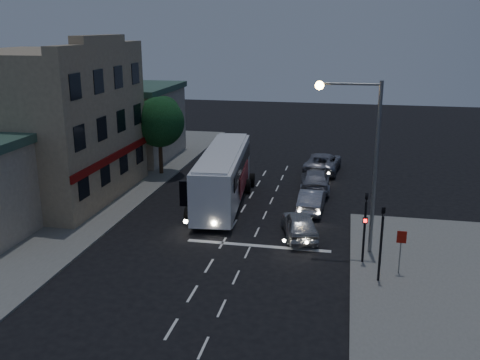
% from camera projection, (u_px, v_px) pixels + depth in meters
% --- Properties ---
extents(ground, '(120.00, 120.00, 0.00)m').
position_uv_depth(ground, '(214.00, 258.00, 27.97)').
color(ground, black).
extents(sidewalk_far, '(12.00, 50.00, 0.12)m').
position_uv_depth(sidewalk_far, '(64.00, 196.00, 37.96)').
color(sidewalk_far, slate).
rests_on(sidewalk_far, ground).
extents(road_markings, '(8.00, 30.55, 0.01)m').
position_uv_depth(road_markings, '(250.00, 236.00, 30.83)').
color(road_markings, silver).
rests_on(road_markings, ground).
extents(tour_bus, '(3.62, 12.20, 3.69)m').
position_uv_depth(tour_bus, '(223.00, 174.00, 36.18)').
color(tour_bus, white).
rests_on(tour_bus, ground).
extents(car_suv, '(2.77, 4.75, 1.52)m').
position_uv_depth(car_suv, '(299.00, 224.00, 30.55)').
color(car_suv, '#B9B9BB').
rests_on(car_suv, ground).
extents(car_sedan_a, '(1.66, 4.42, 1.44)m').
position_uv_depth(car_sedan_a, '(312.00, 200.00, 34.90)').
color(car_sedan_a, '#A2A1AA').
rests_on(car_sedan_a, ground).
extents(car_sedan_b, '(2.39, 5.29, 1.50)m').
position_uv_depth(car_sedan_b, '(315.00, 180.00, 39.25)').
color(car_sedan_b, '#9797A0').
rests_on(car_sedan_b, ground).
extents(car_sedan_c, '(3.10, 5.88, 1.58)m').
position_uv_depth(car_sedan_c, '(323.00, 162.00, 44.30)').
color(car_sedan_c, gray).
rests_on(car_sedan_c, ground).
extents(traffic_signal_main, '(0.25, 0.35, 4.10)m').
position_uv_depth(traffic_signal_main, '(365.00, 219.00, 26.58)').
color(traffic_signal_main, black).
rests_on(traffic_signal_main, sidewalk_near).
extents(traffic_signal_side, '(0.18, 0.15, 4.10)m').
position_uv_depth(traffic_signal_side, '(382.00, 235.00, 24.58)').
color(traffic_signal_side, black).
rests_on(traffic_signal_side, sidewalk_near).
extents(regulatory_sign, '(0.45, 0.12, 2.20)m').
position_uv_depth(regulatory_sign, '(401.00, 245.00, 25.53)').
color(regulatory_sign, slate).
rests_on(regulatory_sign, sidewalk_near).
extents(streetlight, '(3.32, 0.44, 9.00)m').
position_uv_depth(streetlight, '(364.00, 148.00, 27.05)').
color(streetlight, slate).
rests_on(streetlight, sidewalk_near).
extents(main_building, '(10.12, 12.00, 11.00)m').
position_uv_depth(main_building, '(45.00, 124.00, 36.73)').
color(main_building, '#88745A').
rests_on(main_building, sidewalk_far).
extents(low_building_north, '(9.40, 9.40, 6.50)m').
position_uv_depth(low_building_north, '(123.00, 121.00, 48.43)').
color(low_building_north, gray).
rests_on(low_building_north, sidewalk_far).
extents(street_tree, '(4.00, 4.00, 6.20)m').
position_uv_depth(street_tree, '(159.00, 120.00, 42.43)').
color(street_tree, black).
rests_on(street_tree, sidewalk_far).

